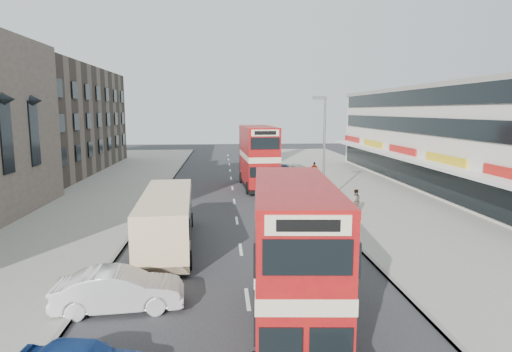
# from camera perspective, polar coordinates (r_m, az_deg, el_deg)

# --- Properties ---
(ground) EXTENTS (160.00, 160.00, 0.00)m
(ground) POSITION_cam_1_polar(r_m,az_deg,el_deg) (15.39, -0.67, -18.84)
(ground) COLOR #28282B
(ground) RESTS_ON ground
(road_surface) EXTENTS (12.00, 90.00, 0.01)m
(road_surface) POSITION_cam_1_polar(r_m,az_deg,el_deg) (34.39, -2.86, -3.34)
(road_surface) COLOR #28282B
(road_surface) RESTS_ON ground
(pavement_right) EXTENTS (12.00, 90.00, 0.15)m
(pavement_right) POSITION_cam_1_polar(r_m,az_deg,el_deg) (36.70, 16.25, -2.81)
(pavement_right) COLOR gray
(pavement_right) RESTS_ON ground
(pavement_left) EXTENTS (12.00, 90.00, 0.15)m
(pavement_left) POSITION_cam_1_polar(r_m,az_deg,el_deg) (36.11, -22.29, -3.29)
(pavement_left) COLOR gray
(pavement_left) RESTS_ON ground
(kerb_left) EXTENTS (0.20, 90.00, 0.16)m
(kerb_left) POSITION_cam_1_polar(r_m,az_deg,el_deg) (34.75, -12.98, -3.31)
(kerb_left) COLOR gray
(kerb_left) RESTS_ON ground
(kerb_right) EXTENTS (0.20, 90.00, 0.16)m
(kerb_right) POSITION_cam_1_polar(r_m,az_deg,el_deg) (35.06, 7.17, -3.05)
(kerb_right) COLOR gray
(kerb_right) RESTS_ON ground
(brick_terrace) EXTENTS (14.00, 28.00, 12.00)m
(brick_terrace) POSITION_cam_1_polar(r_m,az_deg,el_deg) (55.80, -26.84, 6.52)
(brick_terrace) COLOR #66594C
(brick_terrace) RESTS_ON ground
(commercial_row) EXTENTS (9.90, 46.20, 9.30)m
(commercial_row) POSITION_cam_1_polar(r_m,az_deg,el_deg) (41.35, 25.92, 4.38)
(commercial_row) COLOR beige
(commercial_row) RESTS_ON ground
(street_lamp) EXTENTS (1.00, 0.20, 8.12)m
(street_lamp) POSITION_cam_1_polar(r_m,az_deg,el_deg) (32.57, 8.76, 4.40)
(street_lamp) COLOR slate
(street_lamp) RESTS_ON ground
(bus_main) EXTENTS (2.97, 8.75, 4.73)m
(bus_main) POSITION_cam_1_polar(r_m,az_deg,el_deg) (13.90, 4.95, -10.76)
(bus_main) COLOR black
(bus_main) RESTS_ON ground
(bus_second) EXTENTS (3.19, 9.98, 5.47)m
(bus_second) POSITION_cam_1_polar(r_m,az_deg,el_deg) (40.12, 0.31, 2.53)
(bus_second) COLOR black
(bus_second) RESTS_ON ground
(coach) EXTENTS (3.06, 9.90, 2.59)m
(coach) POSITION_cam_1_polar(r_m,az_deg,el_deg) (23.43, -11.56, -5.34)
(coach) COLOR black
(coach) RESTS_ON ground
(car_left_front) EXTENTS (4.65, 1.97, 1.49)m
(car_left_front) POSITION_cam_1_polar(r_m,az_deg,el_deg) (16.81, -17.39, -13.99)
(car_left_front) COLOR silver
(car_left_front) RESTS_ON ground
(car_right_a) EXTENTS (4.81, 2.24, 1.36)m
(car_right_a) POSITION_cam_1_polar(r_m,az_deg,el_deg) (32.75, 5.39, -2.77)
(car_right_a) COLOR maroon
(car_right_a) RESTS_ON ground
(car_right_b) EXTENTS (4.93, 2.64, 1.32)m
(car_right_b) POSITION_cam_1_polar(r_m,az_deg,el_deg) (35.27, 4.89, -1.98)
(car_right_b) COLOR #C55C13
(car_right_b) RESTS_ON ground
(car_right_c) EXTENTS (4.26, 2.02, 1.41)m
(car_right_c) POSITION_cam_1_polar(r_m,az_deg,el_deg) (47.73, 2.79, 0.85)
(car_right_c) COLOR #599AB2
(car_right_c) RESTS_ON ground
(pedestrian_near) EXTENTS (0.65, 0.48, 1.65)m
(pedestrian_near) POSITION_cam_1_polar(r_m,az_deg,el_deg) (30.59, 12.83, -3.18)
(pedestrian_near) COLOR gray
(pedestrian_near) RESTS_ON pavement_right
(pedestrian_far) EXTENTS (1.00, 0.48, 1.67)m
(pedestrian_far) POSITION_cam_1_polar(r_m,az_deg,el_deg) (45.52, 7.59, 0.76)
(pedestrian_far) COLOR gray
(pedestrian_far) RESTS_ON pavement_right
(cyclist) EXTENTS (0.71, 1.92, 2.08)m
(cyclist) POSITION_cam_1_polar(r_m,az_deg,el_deg) (37.16, 3.91, -1.38)
(cyclist) COLOR gray
(cyclist) RESTS_ON ground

